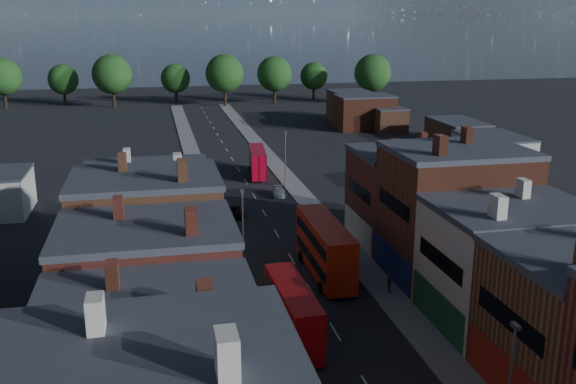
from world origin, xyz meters
name	(u,v)px	position (x,y,z in m)	size (l,w,h in m)	color
pavement_west	(211,211)	(-6.50, 50.00, 0.06)	(3.00, 200.00, 0.12)	gray
pavement_east	(311,205)	(6.50, 50.00, 0.06)	(3.00, 200.00, 0.12)	gray
lamp_post_1	(510,381)	(5.20, 0.00, 4.70)	(0.25, 0.70, 8.12)	slate
lamp_post_2	(243,224)	(-5.20, 30.00, 4.70)	(0.25, 0.70, 8.12)	slate
lamp_post_3	(285,155)	(5.20, 60.00, 4.70)	(0.25, 0.70, 8.12)	slate
bus_0	(293,311)	(-3.50, 15.56, 2.33)	(2.75, 10.07, 4.32)	#A9090B
bus_1	(325,247)	(2.16, 27.17, 2.85)	(3.12, 12.24, 5.28)	#B5200A
bus_2	(258,161)	(2.37, 67.30, 2.28)	(3.28, 9.95, 4.22)	#B50720
car_2	(235,211)	(-3.80, 47.62, 0.60)	(1.98, 4.29, 1.19)	black
car_3	(279,192)	(3.29, 55.25, 0.57)	(1.58, 3.90, 1.13)	silver
ped_3	(390,282)	(6.72, 21.93, 1.07)	(1.12, 0.51, 1.91)	#635D55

